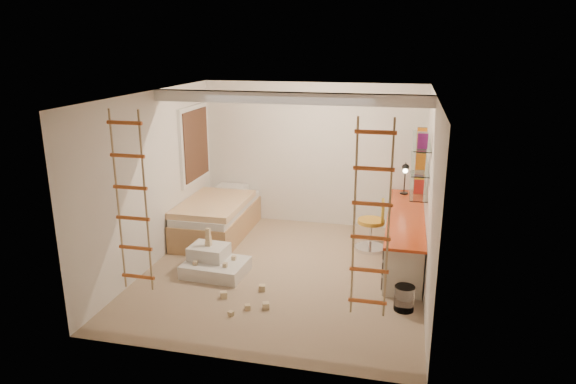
% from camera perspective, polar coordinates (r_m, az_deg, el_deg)
% --- Properties ---
extents(floor, '(4.50, 4.50, 0.00)m').
position_cam_1_polar(floor, '(7.69, -0.51, -8.88)').
color(floor, '#9A8263').
rests_on(floor, ground).
extents(ceiling_beam, '(4.00, 0.18, 0.16)m').
position_cam_1_polar(ceiling_beam, '(7.28, 0.00, 10.40)').
color(ceiling_beam, white).
rests_on(ceiling_beam, ceiling).
extents(window_frame, '(0.06, 1.15, 1.35)m').
position_cam_1_polar(window_frame, '(9.17, -10.40, 5.24)').
color(window_frame, white).
rests_on(window_frame, wall_left).
extents(window_blind, '(0.02, 1.00, 1.20)m').
position_cam_1_polar(window_blind, '(9.16, -10.16, 5.23)').
color(window_blind, '#4C2D1E').
rests_on(window_blind, window_frame).
extents(rope_ladder_left, '(0.41, 0.04, 2.13)m').
position_cam_1_polar(rope_ladder_left, '(6.09, -16.98, -1.18)').
color(rope_ladder_left, '#C15121').
rests_on(rope_ladder_left, ceiling).
extents(rope_ladder_right, '(0.41, 0.04, 2.13)m').
position_cam_1_polar(rope_ladder_right, '(5.32, 9.25, -3.20)').
color(rope_ladder_right, '#DA5525').
rests_on(rope_ladder_right, ceiling).
extents(waste_bin, '(0.26, 0.26, 0.32)m').
position_cam_1_polar(waste_bin, '(6.78, 12.79, -11.43)').
color(waste_bin, white).
rests_on(waste_bin, floor).
extents(desk, '(0.56, 2.80, 0.75)m').
position_cam_1_polar(desk, '(8.14, 12.81, -4.73)').
color(desk, '#C23E16').
rests_on(desk, floor).
extents(shelves, '(0.25, 1.80, 0.71)m').
position_cam_1_polar(shelves, '(8.09, 14.40, 3.15)').
color(shelves, white).
rests_on(shelves, wall_right).
extents(bed, '(1.02, 2.00, 0.69)m').
position_cam_1_polar(bed, '(9.06, -7.83, -2.78)').
color(bed, '#AD7F51').
rests_on(bed, floor).
extents(task_lamp, '(0.14, 0.36, 0.57)m').
position_cam_1_polar(task_lamp, '(8.84, 12.88, 1.93)').
color(task_lamp, black).
rests_on(task_lamp, desk).
extents(swivel_chair, '(0.53, 0.53, 0.84)m').
position_cam_1_polar(swivel_chair, '(8.47, 9.34, -4.38)').
color(swivel_chair, '#C38A25').
rests_on(swivel_chair, floor).
extents(play_platform, '(0.92, 0.74, 0.39)m').
position_cam_1_polar(play_platform, '(7.68, -8.24, -7.83)').
color(play_platform, silver).
rests_on(play_platform, floor).
extents(toy_blocks, '(1.29, 1.28, 0.66)m').
position_cam_1_polar(toy_blocks, '(7.22, -6.82, -8.66)').
color(toy_blocks, '#CCB284').
rests_on(toy_blocks, floor).
extents(books, '(0.14, 0.58, 0.92)m').
position_cam_1_polar(books, '(8.06, 14.46, 3.95)').
color(books, red).
rests_on(books, shelves).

